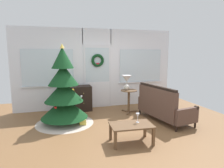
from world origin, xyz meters
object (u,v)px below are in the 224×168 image
object	(u,v)px
coffee_table	(131,127)
settee_sofa	(162,107)
christmas_tree	(64,96)
wine_glass	(138,116)
dresser_cabinet	(77,99)
side_table	(129,97)
table_lamp	(127,81)
gift_box	(83,122)

from	to	relation	value
coffee_table	settee_sofa	bearing A→B (deg)	37.81
christmas_tree	wine_glass	xyz separation A→B (m)	(1.38, -1.46, -0.20)
dresser_cabinet	side_table	size ratio (longest dim) A/B	1.32
dresser_cabinet	table_lamp	xyz separation A→B (m)	(1.43, -0.58, 0.59)
christmas_tree	wine_glass	size ratio (longest dim) A/B	10.35
christmas_tree	gift_box	bearing A→B (deg)	-34.91
side_table	coffee_table	bearing A→B (deg)	-109.84
settee_sofa	side_table	world-z (taller)	settee_sofa
wine_glass	coffee_table	bearing A→B (deg)	-156.75
side_table	gift_box	size ratio (longest dim) A/B	4.29
christmas_tree	table_lamp	xyz separation A→B (m)	(1.85, 0.43, 0.25)
coffee_table	gift_box	xyz separation A→B (m)	(-0.80, 1.25, -0.25)
side_table	coffee_table	size ratio (longest dim) A/B	0.79
side_table	gift_box	bearing A→B (deg)	-155.55
dresser_cabinet	gift_box	size ratio (longest dim) A/B	5.66
table_lamp	dresser_cabinet	bearing A→B (deg)	157.76
table_lamp	wine_glass	world-z (taller)	table_lamp
settee_sofa	gift_box	xyz separation A→B (m)	(-2.07, 0.26, -0.30)
table_lamp	coffee_table	size ratio (longest dim) A/B	0.50
side_table	wine_glass	xyz separation A→B (m)	(-0.53, -1.86, 0.03)
table_lamp	wine_glass	bearing A→B (deg)	-103.94
side_table	gift_box	distance (m)	1.70
gift_box	side_table	bearing A→B (deg)	24.45
christmas_tree	dresser_cabinet	size ratio (longest dim) A/B	2.21
coffee_table	wine_glass	bearing A→B (deg)	23.25
side_table	wine_glass	bearing A→B (deg)	-105.95
side_table	christmas_tree	bearing A→B (deg)	-168.39
settee_sofa	table_lamp	xyz separation A→B (m)	(-0.63, 0.98, 0.60)
dresser_cabinet	settee_sofa	xyz separation A→B (m)	(2.06, -1.57, -0.01)
christmas_tree	coffee_table	distance (m)	2.00
settee_sofa	wine_glass	world-z (taller)	settee_sofa
christmas_tree	side_table	bearing A→B (deg)	11.61
coffee_table	gift_box	world-z (taller)	coffee_table
christmas_tree	side_table	world-z (taller)	christmas_tree
gift_box	dresser_cabinet	bearing A→B (deg)	89.51
christmas_tree	gift_box	xyz separation A→B (m)	(0.41, -0.29, -0.64)
dresser_cabinet	christmas_tree	bearing A→B (deg)	-112.67
wine_glass	christmas_tree	bearing A→B (deg)	133.30
settee_sofa	coffee_table	distance (m)	1.61
dresser_cabinet	gift_box	xyz separation A→B (m)	(-0.01, -1.30, -0.31)
dresser_cabinet	side_table	world-z (taller)	dresser_cabinet
christmas_tree	table_lamp	size ratio (longest dim) A/B	4.59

